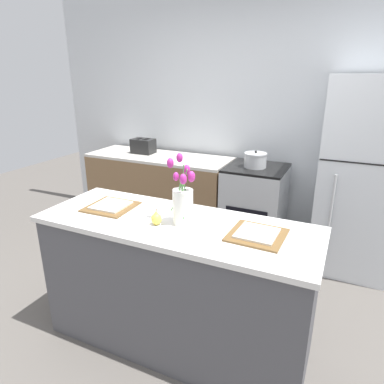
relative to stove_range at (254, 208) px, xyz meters
The scene contains 12 objects.
ground_plane 1.67m from the stove_range, 93.58° to the right, with size 10.00×10.00×0.00m, color #59544F.
back_wall 0.99m from the stove_range, 104.01° to the left, with size 5.20×0.08×2.70m.
kitchen_island 1.60m from the stove_range, 93.58° to the right, with size 1.80×0.66×0.93m.
back_counter 1.16m from the stove_range, behind, with size 1.68×0.60×0.91m.
stove_range is the anchor object (origin of this frame).
refrigerator 1.05m from the stove_range, ahead, with size 0.68×0.67×1.81m.
flower_vase 1.72m from the stove_range, 91.64° to the right, with size 0.18×0.14×0.44m.
pear_figurine 1.77m from the stove_range, 96.30° to the right, with size 0.07×0.07×0.11m.
plate_setting_left 1.76m from the stove_range, 111.44° to the right, with size 0.32×0.32×0.02m.
plate_setting_right 1.70m from the stove_range, 75.12° to the right, with size 0.32×0.32×0.02m.
toaster 1.49m from the stove_range, behind, with size 0.28×0.18×0.17m.
cooking_pot 0.53m from the stove_range, 116.85° to the right, with size 0.23×0.23×0.17m.
Camera 1 is at (0.93, -1.74, 1.82)m, focal length 32.00 mm.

